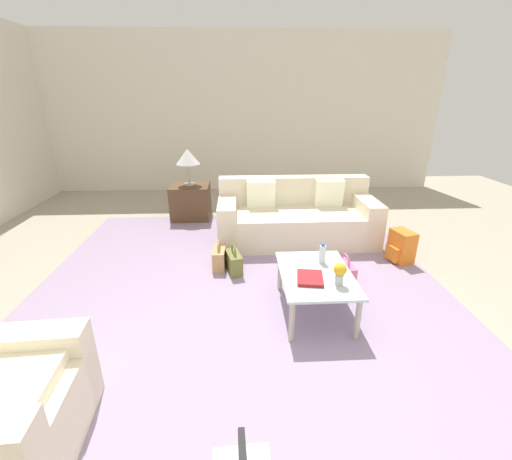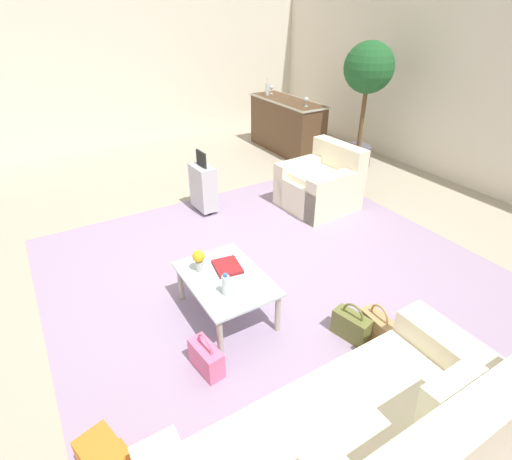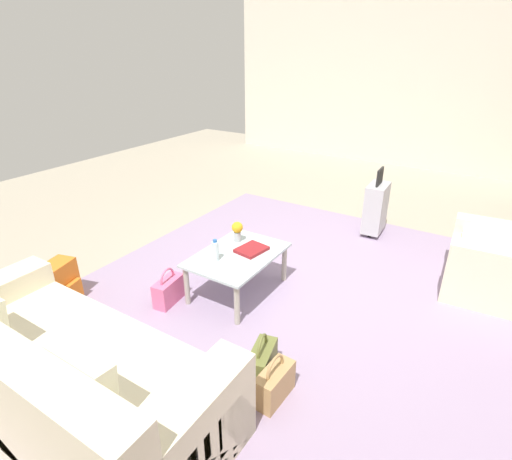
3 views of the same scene
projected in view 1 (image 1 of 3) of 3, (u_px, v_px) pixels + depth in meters
ground_plane at (265, 340)px, 2.91m from camera, size 12.00×12.00×0.00m
wall_right at (247, 115)px, 7.03m from camera, size 0.12×8.00×3.10m
area_rug at (241, 301)px, 3.45m from camera, size 5.20×4.40×0.01m
couch at (295, 219)px, 4.86m from camera, size 0.95×2.15×0.84m
coffee_table at (316, 278)px, 3.17m from camera, size 0.93×0.66×0.41m
water_bottle at (322, 254)px, 3.31m from camera, size 0.06×0.06×0.20m
coffee_table_book at (310, 278)px, 3.03m from camera, size 0.31×0.26×0.03m
flower_vase at (340, 272)px, 2.91m from camera, size 0.11×0.11×0.21m
side_table at (191, 201)px, 5.72m from camera, size 0.62×0.62×0.56m
table_lamp at (188, 157)px, 5.46m from camera, size 0.38×0.38×0.58m
handbag_olive at (234, 262)px, 3.97m from camera, size 0.34×0.21×0.36m
handbag_pink at (344, 273)px, 3.73m from camera, size 0.34×0.18×0.36m
handbag_tan at (219, 258)px, 4.08m from camera, size 0.33×0.15×0.36m
backpack_orange at (401, 247)px, 4.22m from camera, size 0.34×0.31×0.40m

